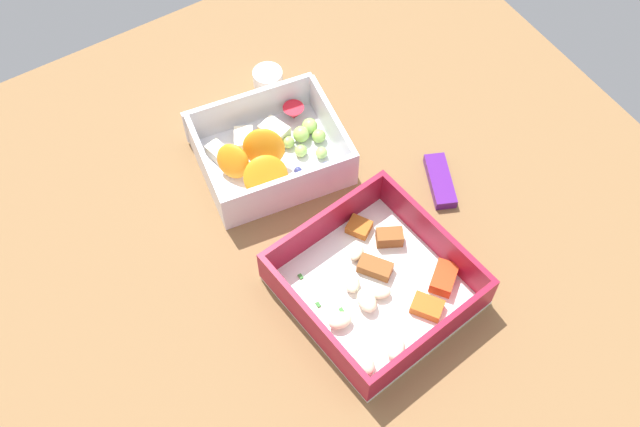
# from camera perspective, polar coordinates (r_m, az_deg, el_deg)

# --- Properties ---
(table_surface) EXTENTS (0.80, 0.80, 0.02)m
(table_surface) POSITION_cam_1_polar(r_m,az_deg,el_deg) (0.84, 0.62, -1.46)
(table_surface) COLOR brown
(table_surface) RESTS_ON ground
(pasta_container) EXTENTS (0.19, 0.19, 0.05)m
(pasta_container) POSITION_cam_1_polar(r_m,az_deg,el_deg) (0.78, 4.37, -5.46)
(pasta_container) COLOR white
(pasta_container) RESTS_ON table_surface
(fruit_bowl) EXTENTS (0.16, 0.18, 0.06)m
(fruit_bowl) POSITION_cam_1_polar(r_m,az_deg,el_deg) (0.86, -3.83, 4.72)
(fruit_bowl) COLOR white
(fruit_bowl) RESTS_ON table_surface
(candy_bar) EXTENTS (0.07, 0.05, 0.01)m
(candy_bar) POSITION_cam_1_polar(r_m,az_deg,el_deg) (0.87, 9.13, 2.47)
(candy_bar) COLOR #51197A
(candy_bar) RESTS_ON table_surface
(paper_cup_liner) EXTENTS (0.04, 0.04, 0.02)m
(paper_cup_liner) POSITION_cam_1_polar(r_m,az_deg,el_deg) (0.95, -3.99, 10.25)
(paper_cup_liner) COLOR white
(paper_cup_liner) RESTS_ON table_surface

